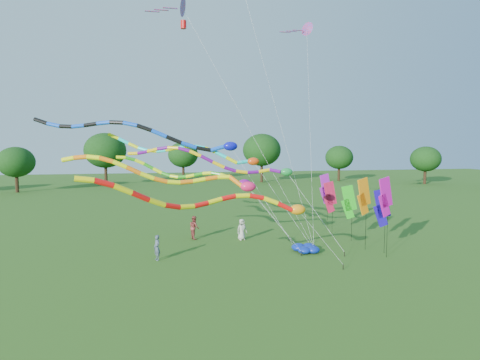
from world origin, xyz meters
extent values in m
plane|color=#275B18|center=(0.00, 0.00, 0.00)|extent=(160.00, 160.00, 0.00)
cylinder|color=#382314|center=(38.86, 42.96, 1.15)|extent=(0.50, 0.50, 2.29)
ellipsoid|color=#143B10|center=(38.86, 42.96, 4.14)|extent=(4.84, 4.84, 4.12)
cylinder|color=#382314|center=(25.17, 49.11, 1.63)|extent=(0.50, 0.50, 3.26)
ellipsoid|color=#143B10|center=(25.17, 49.11, 5.88)|extent=(6.88, 6.88, 5.84)
cylinder|color=#382314|center=(12.39, 57.60, 1.74)|extent=(0.50, 0.50, 3.48)
ellipsoid|color=#143B10|center=(12.39, 57.60, 6.27)|extent=(7.34, 7.34, 6.24)
cylinder|color=#382314|center=(-2.83, 56.65, 1.70)|extent=(0.50, 0.50, 3.40)
ellipsoid|color=#143B10|center=(-2.83, 56.65, 6.14)|extent=(7.18, 7.18, 6.10)
cylinder|color=#382314|center=(-16.92, 52.48, 1.54)|extent=(0.50, 0.50, 3.09)
ellipsoid|color=#143B10|center=(-16.92, 52.48, 5.57)|extent=(6.52, 6.52, 5.54)
cylinder|color=#382314|center=(-30.38, 47.03, 1.37)|extent=(0.50, 0.50, 2.74)
ellipsoid|color=#143B10|center=(-30.38, 47.03, 4.94)|extent=(5.78, 5.78, 4.91)
cylinder|color=black|center=(2.73, 0.19, 0.15)|extent=(0.05, 0.05, 0.30)
cylinder|color=silver|center=(1.24, -0.17, 1.95)|extent=(0.02, 0.02, 4.53)
ellipsoid|color=orange|center=(-0.25, -0.52, 3.61)|extent=(0.85, 0.55, 0.55)
cylinder|color=#FF110E|center=(-0.97, -0.60, 3.80)|extent=(0.25, 0.25, 0.85)
cylinder|color=#FEE80C|center=(-1.74, -0.59, 4.13)|extent=(0.25, 0.25, 0.81)
cylinder|color=#FF110E|center=(-2.49, -0.62, 4.35)|extent=(0.25, 0.25, 0.77)
cylinder|color=#FEE80C|center=(-3.23, -0.71, 4.43)|extent=(0.25, 0.25, 0.74)
cylinder|color=#FF110E|center=(-3.96, -0.86, 4.38)|extent=(0.25, 0.25, 0.75)
cylinder|color=#FEE80C|center=(-4.67, -1.07, 4.26)|extent=(0.25, 0.25, 0.76)
cylinder|color=#FF110E|center=(-5.37, -1.35, 4.14)|extent=(0.25, 0.25, 0.76)
cylinder|color=#FEE80C|center=(-6.05, -1.67, 4.11)|extent=(0.25, 0.25, 0.76)
cylinder|color=#FF110E|center=(-6.73, -2.03, 4.22)|extent=(0.25, 0.25, 0.79)
cylinder|color=#FEE80C|center=(-7.41, -2.39, 4.45)|extent=(0.25, 0.25, 0.82)
cylinder|color=#FF110E|center=(-8.09, -2.73, 4.79)|extent=(0.25, 0.25, 0.84)
cylinder|color=#FEE80C|center=(-8.78, -3.03, 5.14)|extent=(0.25, 0.25, 0.82)
cylinder|color=#FF110E|center=(-9.48, -3.28, 5.44)|extent=(0.25, 0.25, 0.78)
cylinder|color=#FEE80C|center=(-10.20, -3.46, 5.61)|extent=(0.25, 0.25, 0.75)
cylinder|color=black|center=(1.35, 3.23, 0.15)|extent=(0.05, 0.05, 0.30)
cylinder|color=silver|center=(-0.30, 3.48, 2.34)|extent=(0.02, 0.02, 5.31)
ellipsoid|color=#F61B58|center=(-1.95, 3.74, 4.41)|extent=(0.97, 0.62, 0.62)
cylinder|color=orange|center=(-2.64, 4.11, 4.69)|extent=(0.28, 0.28, 1.08)
cylinder|color=#F0F60C|center=(-3.36, 4.50, 4.96)|extent=(0.28, 0.28, 0.77)
cylinder|color=orange|center=(-4.11, 4.60, 4.89)|extent=(0.28, 0.28, 0.78)
cylinder|color=#F0F60C|center=(-4.88, 4.65, 4.77)|extent=(0.28, 0.28, 0.79)
cylinder|color=orange|center=(-5.66, 4.63, 4.68)|extent=(0.28, 0.28, 0.79)
cylinder|color=#F0F60C|center=(-6.45, 4.58, 4.68)|extent=(0.28, 0.28, 0.79)
cylinder|color=orange|center=(-7.24, 4.50, 4.83)|extent=(0.28, 0.28, 0.82)
cylinder|color=#F0F60C|center=(-8.02, 4.43, 5.10)|extent=(0.28, 0.28, 0.85)
cylinder|color=orange|center=(-8.80, 4.40, 5.46)|extent=(0.28, 0.28, 0.86)
cylinder|color=#F0F60C|center=(-9.58, 4.41, 5.81)|extent=(0.28, 0.28, 0.84)
cylinder|color=orange|center=(-10.34, 4.48, 6.09)|extent=(0.28, 0.28, 0.80)
cylinder|color=#F0F60C|center=(-11.10, 4.63, 6.23)|extent=(0.28, 0.28, 0.77)
cylinder|color=orange|center=(-11.84, 4.84, 6.24)|extent=(0.28, 0.28, 0.78)
cylinder|color=#F0F60C|center=(-12.58, 5.10, 6.13)|extent=(0.28, 0.28, 0.80)
cylinder|color=black|center=(3.97, 2.59, 0.15)|extent=(0.05, 0.05, 0.30)
cylinder|color=silver|center=(2.22, 3.12, 2.78)|extent=(0.02, 0.02, 6.19)
ellipsoid|color=#1A9036|center=(0.48, 3.65, 5.28)|extent=(0.76, 0.49, 0.49)
cylinder|color=#650B83|center=(-0.13, 4.07, 5.33)|extent=(0.22, 0.22, 0.85)
cylinder|color=yellow|center=(-0.76, 4.43, 5.32)|extent=(0.22, 0.22, 0.73)
cylinder|color=#650B83|center=(-1.48, 4.49, 5.24)|extent=(0.22, 0.22, 0.73)
cylinder|color=yellow|center=(-2.21, 4.51, 5.27)|extent=(0.22, 0.22, 0.74)
cylinder|color=#650B83|center=(-2.95, 4.53, 5.44)|extent=(0.22, 0.22, 0.77)
cylinder|color=yellow|center=(-3.67, 4.57, 5.73)|extent=(0.22, 0.22, 0.80)
cylinder|color=#650B83|center=(-4.39, 4.65, 6.09)|extent=(0.22, 0.22, 0.81)
cylinder|color=yellow|center=(-5.09, 4.78, 6.43)|extent=(0.22, 0.22, 0.77)
cylinder|color=#650B83|center=(-5.77, 4.98, 6.67)|extent=(0.22, 0.22, 0.73)
cylinder|color=yellow|center=(-6.43, 5.25, 6.78)|extent=(0.22, 0.22, 0.71)
cylinder|color=#650B83|center=(-7.07, 5.57, 6.75)|extent=(0.22, 0.22, 0.73)
cylinder|color=yellow|center=(-7.70, 5.93, 6.62)|extent=(0.22, 0.22, 0.75)
cylinder|color=#650B83|center=(-8.32, 6.32, 6.48)|extent=(0.22, 0.22, 0.75)
cylinder|color=yellow|center=(-8.94, 6.71, 6.40)|extent=(0.22, 0.22, 0.73)
cylinder|color=black|center=(1.42, 5.05, 0.15)|extent=(0.05, 0.05, 0.30)
cylinder|color=silver|center=(-0.61, 5.59, 3.58)|extent=(0.02, 0.02, 7.82)
ellipsoid|color=#0D10B9|center=(-2.64, 6.14, 6.87)|extent=(0.95, 0.61, 0.61)
cylinder|color=blue|center=(-3.44, 6.37, 6.74)|extent=(0.28, 0.28, 1.00)
cylinder|color=black|center=(-4.38, 6.55, 6.69)|extent=(0.28, 0.28, 0.99)
cylinder|color=blue|center=(-5.35, 6.61, 6.93)|extent=(0.28, 0.28, 1.02)
cylinder|color=black|center=(-6.32, 6.71, 7.29)|extent=(0.28, 0.28, 1.05)
cylinder|color=blue|center=(-7.27, 6.86, 7.70)|extent=(0.28, 0.28, 1.04)
cylinder|color=black|center=(-8.21, 7.06, 8.06)|extent=(0.28, 0.28, 1.01)
cylinder|color=blue|center=(-9.13, 7.34, 8.32)|extent=(0.28, 0.28, 0.98)
cylinder|color=black|center=(-10.03, 7.67, 8.44)|extent=(0.28, 0.28, 0.97)
cylinder|color=blue|center=(-10.92, 8.06, 8.43)|extent=(0.28, 0.28, 0.98)
cylinder|color=black|center=(-11.79, 8.48, 8.33)|extent=(0.28, 0.28, 0.98)
cylinder|color=blue|center=(-12.67, 8.92, 8.24)|extent=(0.28, 0.28, 0.98)
cylinder|color=black|center=(-13.55, 9.34, 8.22)|extent=(0.28, 0.28, 0.97)
cylinder|color=blue|center=(-14.44, 9.73, 8.34)|extent=(0.28, 0.28, 0.98)
cylinder|color=black|center=(-15.34, 10.06, 8.59)|extent=(0.28, 0.28, 1.01)
cylinder|color=black|center=(2.64, 5.24, 0.15)|extent=(0.05, 0.05, 0.30)
cylinder|color=silver|center=(0.81, 5.82, 3.06)|extent=(0.02, 0.02, 6.76)
ellipsoid|color=#EB440D|center=(-1.02, 6.41, 5.84)|extent=(0.82, 0.53, 0.53)
cylinder|color=#0DECEC|center=(-1.76, 6.43, 5.79)|extent=(0.24, 0.24, 0.83)
cylinder|color=#EBF20C|center=(-2.52, 6.41, 5.94)|extent=(0.24, 0.24, 0.82)
cylinder|color=#0DECEC|center=(-3.23, 6.56, 6.30)|extent=(0.24, 0.24, 0.81)
cylinder|color=#EBF20C|center=(-3.92, 6.77, 6.62)|extent=(0.24, 0.24, 0.77)
cylinder|color=#0DECEC|center=(-4.59, 7.05, 6.81)|extent=(0.24, 0.24, 0.74)
cylinder|color=#EBF20C|center=(-5.24, 7.38, 6.87)|extent=(0.24, 0.24, 0.74)
cylinder|color=#0DECEC|center=(-5.88, 7.76, 6.79)|extent=(0.24, 0.24, 0.76)
cylinder|color=#EBF20C|center=(-6.51, 8.16, 6.66)|extent=(0.24, 0.24, 0.76)
cylinder|color=#0DECEC|center=(-7.14, 8.56, 6.55)|extent=(0.24, 0.24, 0.75)
cylinder|color=#EBF20C|center=(-7.78, 8.94, 6.53)|extent=(0.24, 0.24, 0.74)
cylinder|color=#0DECEC|center=(-8.43, 9.27, 6.65)|extent=(0.24, 0.24, 0.75)
cylinder|color=#EBF20C|center=(-9.10, 9.55, 6.90)|extent=(0.24, 0.24, 0.79)
cylinder|color=#0DECEC|center=(-9.79, 9.76, 7.23)|extent=(0.24, 0.24, 0.81)
cylinder|color=#EBF20C|center=(-10.51, 9.90, 7.58)|extent=(0.24, 0.24, 0.80)
cylinder|color=black|center=(1.84, 7.22, 0.15)|extent=(0.05, 0.05, 0.30)
cylinder|color=silver|center=(0.30, 7.75, 2.22)|extent=(0.02, 0.02, 5.07)
ellipsoid|color=#870C7C|center=(-1.24, 8.28, 4.16)|extent=(0.94, 0.60, 0.60)
cylinder|color=#259814|center=(-1.98, 8.24, 4.38)|extent=(0.27, 0.27, 0.97)
cylinder|color=#DCF90D|center=(-2.70, 8.23, 4.72)|extent=(0.27, 0.27, 0.72)
cylinder|color=#259814|center=(-3.30, 8.54, 4.88)|extent=(0.27, 0.27, 0.69)
cylinder|color=#DCF90D|center=(-3.89, 8.90, 4.89)|extent=(0.27, 0.27, 0.70)
cylinder|color=#259814|center=(-4.47, 9.29, 4.80)|extent=(0.27, 0.27, 0.71)
cylinder|color=#DCF90D|center=(-5.05, 9.69, 4.66)|extent=(0.27, 0.27, 0.72)
cylinder|color=#259814|center=(-5.63, 10.08, 4.56)|extent=(0.27, 0.27, 0.70)
cylinder|color=#DCF90D|center=(-6.22, 10.43, 4.56)|extent=(0.27, 0.27, 0.69)
cylinder|color=#259814|center=(-6.82, 10.74, 4.71)|extent=(0.27, 0.27, 0.71)
cylinder|color=#DCF90D|center=(-7.45, 10.98, 4.98)|extent=(0.27, 0.27, 0.75)
cylinder|color=#259814|center=(-8.11, 11.16, 5.32)|extent=(0.27, 0.27, 0.77)
cylinder|color=#DCF90D|center=(-8.78, 11.27, 5.65)|extent=(0.27, 0.27, 0.75)
cylinder|color=#259814|center=(-9.47, 11.34, 5.90)|extent=(0.27, 0.27, 0.72)
cylinder|color=#DCF90D|center=(-10.17, 11.38, 6.01)|extent=(0.27, 0.27, 0.70)
cylinder|color=black|center=(2.50, 4.00, 0.15)|extent=(0.04, 0.04, 0.30)
cylinder|color=silver|center=(-1.63, 4.92, 7.93)|extent=(0.01, 0.01, 17.46)
cone|color=purple|center=(-5.77, 5.83, 15.57)|extent=(1.43, 1.51, 1.38)
cube|color=purple|center=(-6.47, 5.83, 15.42)|extent=(0.90, 0.12, 0.04)
cube|color=purple|center=(-7.02, 5.83, 15.30)|extent=(0.90, 0.12, 0.04)
cube|color=purple|center=(-7.57, 5.83, 15.18)|extent=(0.90, 0.12, 0.04)
cylinder|color=red|center=(-5.67, 5.83, 14.47)|extent=(0.36, 0.36, 0.50)
cylinder|color=black|center=(2.50, 4.00, 0.15)|extent=(0.04, 0.04, 0.30)
cylinder|color=silver|center=(-0.46, 4.53, 10.78)|extent=(0.01, 0.01, 21.81)
cylinder|color=black|center=(2.50, 4.00, 0.15)|extent=(0.04, 0.04, 0.30)
cylinder|color=silver|center=(3.39, 7.36, 8.21)|extent=(0.01, 0.01, 17.28)
cone|color=purple|center=(4.28, 10.72, 16.11)|extent=(1.45, 1.47, 1.23)
cube|color=purple|center=(3.58, 10.72, 15.96)|extent=(0.90, 0.12, 0.04)
cube|color=purple|center=(3.03, 10.72, 15.84)|extent=(0.90, 0.12, 0.04)
cube|color=purple|center=(2.48, 10.72, 15.72)|extent=(0.90, 0.12, 0.04)
cylinder|color=black|center=(6.84, 2.84, 1.92)|extent=(0.02, 0.02, 3.85)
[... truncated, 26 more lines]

